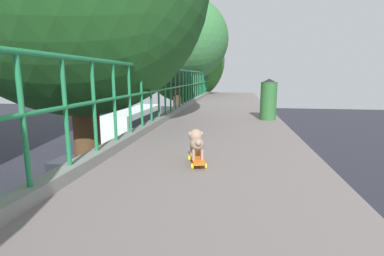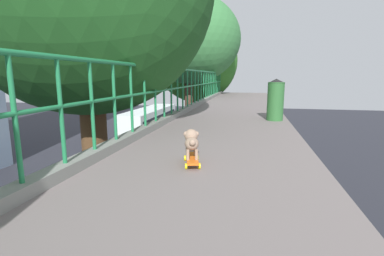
% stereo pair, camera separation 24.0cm
% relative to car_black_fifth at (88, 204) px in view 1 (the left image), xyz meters
% --- Properties ---
extents(car_black_fifth, '(1.81, 4.55, 1.40)m').
position_rel_car_black_fifth_xyz_m(car_black_fifth, '(0.00, 0.00, 0.00)').
color(car_black_fifth, black).
rests_on(car_black_fifth, ground).
extents(car_grey_sixth, '(1.89, 4.36, 1.50)m').
position_rel_car_black_fifth_xyz_m(car_grey_sixth, '(-3.45, 3.56, 0.07)').
color(car_grey_sixth, slate).
rests_on(car_grey_sixth, ground).
extents(car_red_taxi_seventh, '(1.98, 4.46, 1.48)m').
position_rel_car_black_fifth_xyz_m(car_red_taxi_seventh, '(-0.06, 7.76, 0.03)').
color(car_red_taxi_seventh, red).
rests_on(car_red_taxi_seventh, ground).
extents(city_bus, '(2.65, 11.26, 3.09)m').
position_rel_car_black_fifth_xyz_m(city_bus, '(-3.67, 16.84, 1.13)').
color(city_bus, white).
rests_on(city_bus, ground).
extents(roadside_tree_far, '(5.60, 5.60, 10.81)m').
position_rel_car_black_fifth_xyz_m(roadside_tree_far, '(3.41, 4.18, 7.76)').
color(roadside_tree_far, '#493123').
rests_on(roadside_tree_far, ground).
extents(roadside_tree_farthest, '(5.37, 5.37, 10.13)m').
position_rel_car_black_fifth_xyz_m(roadside_tree_farthest, '(3.20, 7.39, 6.78)').
color(roadside_tree_farthest, '#49382F').
rests_on(roadside_tree_farthest, ground).
extents(toy_skateboard, '(0.27, 0.51, 0.09)m').
position_rel_car_black_fifth_xyz_m(toy_skateboard, '(6.22, -8.30, 4.89)').
color(toy_skateboard, orange).
rests_on(toy_skateboard, overpass_deck).
extents(small_dog, '(0.23, 0.38, 0.32)m').
position_rel_car_black_fifth_xyz_m(small_dog, '(6.21, -8.27, 5.11)').
color(small_dog, '#9F806A').
rests_on(small_dog, toy_skateboard).
extents(litter_bin, '(0.39, 0.39, 0.97)m').
position_rel_car_black_fifth_xyz_m(litter_bin, '(7.43, -4.55, 5.32)').
color(litter_bin, '#2D6530').
rests_on(litter_bin, overpass_deck).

